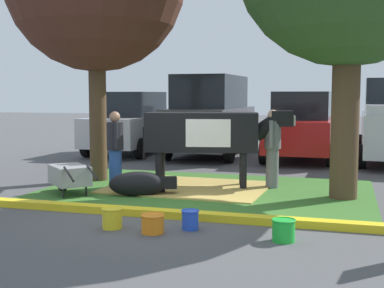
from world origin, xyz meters
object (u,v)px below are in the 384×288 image
object	(u,v)px
wheelbarrow	(69,175)
sedan_red	(303,126)
bucket_blue	(190,219)
cow_holstein	(207,133)
person_handler	(115,148)
sedan_silver	(133,123)
person_visitor_near	(273,146)
bucket_green	(284,230)
suv_dark_grey	(211,116)
calf_lying	(140,184)
bucket_orange	(153,223)
bucket_yellow	(112,218)

from	to	relation	value
wheelbarrow	sedan_red	world-z (taller)	sedan_red
bucket_blue	cow_holstein	bearing A→B (deg)	100.90
person_handler	sedan_silver	xyz separation A→B (m)	(-2.27, 6.28, 0.13)
wheelbarrow	person_visitor_near	bearing A→B (deg)	26.83
person_handler	sedan_silver	size ratio (longest dim) A/B	0.36
bucket_blue	sedan_red	bearing A→B (deg)	84.33
cow_holstein	bucket_green	xyz separation A→B (m)	(2.01, -3.58, -0.99)
bucket_green	sedan_red	distance (m)	9.08
bucket_blue	suv_dark_grey	world-z (taller)	suv_dark_grey
calf_lying	person_handler	world-z (taller)	person_handler
bucket_orange	bucket_green	world-z (taller)	bucket_green
person_visitor_near	suv_dark_grey	size ratio (longest dim) A/B	0.35
calf_lying	wheelbarrow	xyz separation A→B (m)	(-1.34, -0.28, 0.15)
calf_lying	bucket_blue	xyz separation A→B (m)	(1.63, -2.07, -0.09)
sedan_red	calf_lying	bearing A→B (deg)	-110.41
person_handler	wheelbarrow	bearing A→B (deg)	-125.26
person_visitor_near	wheelbarrow	xyz separation A→B (m)	(-3.65, -1.85, -0.49)
person_handler	bucket_green	world-z (taller)	person_handler
bucket_orange	wheelbarrow	bearing A→B (deg)	139.80
cow_holstein	person_handler	world-z (taller)	cow_holstein
wheelbarrow	sedan_silver	size ratio (longest dim) A/B	0.31
cow_holstein	bucket_blue	size ratio (longest dim) A/B	10.86
cow_holstein	person_visitor_near	world-z (taller)	person_visitor_near
wheelbarrow	bucket_yellow	xyz separation A→B (m)	(1.86, -2.06, -0.23)
sedan_silver	bucket_yellow	bearing A→B (deg)	-68.83
calf_lying	person_visitor_near	size ratio (longest dim) A/B	0.81
bucket_yellow	bucket_blue	xyz separation A→B (m)	(1.11, 0.26, -0.01)
bucket_orange	person_handler	bearing A→B (deg)	123.14
cow_holstein	bucket_orange	distance (m)	3.82
bucket_yellow	bucket_blue	size ratio (longest dim) A/B	1.10
calf_lying	bucket_orange	xyz separation A→B (m)	(1.18, -2.41, -0.10)
wheelbarrow	bucket_blue	xyz separation A→B (m)	(2.97, -1.80, -0.24)
person_visitor_near	bucket_yellow	distance (m)	4.35
person_visitor_near	bucket_blue	distance (m)	3.78
cow_holstein	calf_lying	distance (m)	1.85
bucket_yellow	sedan_silver	distance (m)	9.86
person_handler	bucket_yellow	distance (m)	3.23
wheelbarrow	bucket_orange	bearing A→B (deg)	-40.20
person_visitor_near	wheelbarrow	world-z (taller)	person_visitor_near
bucket_orange	person_visitor_near	bearing A→B (deg)	74.17
cow_holstein	person_handler	distance (m)	1.90
calf_lying	person_handler	xyz separation A→B (m)	(-0.76, 0.55, 0.62)
cow_holstein	suv_dark_grey	distance (m)	5.64
cow_holstein	bucket_orange	xyz separation A→B (m)	(0.20, -3.68, -1.01)
calf_lying	bucket_green	size ratio (longest dim) A/B	4.07
sedan_red	bucket_orange	bearing A→B (deg)	-98.23
sedan_silver	sedan_red	world-z (taller)	same
wheelbarrow	suv_dark_grey	size ratio (longest dim) A/B	0.30
bucket_orange	sedan_silver	xyz separation A→B (m)	(-4.21, 9.24, 0.84)
person_handler	bucket_green	distance (m)	4.77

